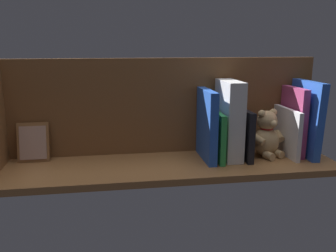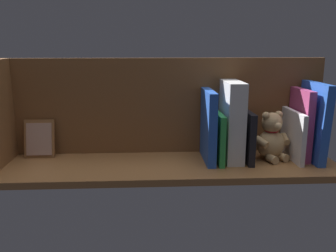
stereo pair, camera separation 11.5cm
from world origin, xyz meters
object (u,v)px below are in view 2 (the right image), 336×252
Objects in this scene: teddy_bear at (271,138)px; book_0 at (313,122)px; picture_frame_leaning at (40,139)px; dictionary_thick_white at (232,121)px.

book_0 is at bearing 158.83° from teddy_bear.
teddy_bear is 80.42cm from picture_frame_leaning.
teddy_bear is 15.15cm from dictionary_thick_white.
dictionary_thick_white reaches higher than book_0.
book_0 is 0.98× the size of dictionary_thick_white.
dictionary_thick_white is at bearing 174.75° from picture_frame_leaning.
picture_frame_leaning is at bearing -5.25° from dictionary_thick_white.
teddy_bear is at bearing -2.76° from book_0.
teddy_bear is at bearing 175.27° from picture_frame_leaning.
book_0 is 27.72cm from dictionary_thick_white.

